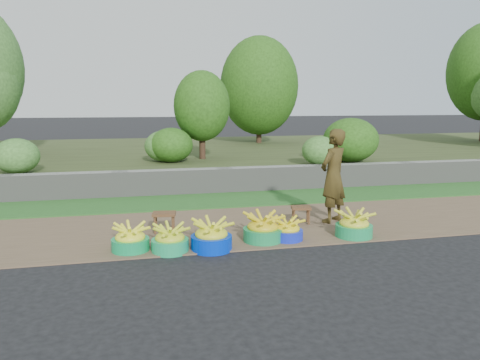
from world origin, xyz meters
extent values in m
plane|color=black|center=(0.00, 0.00, 0.00)|extent=(120.00, 120.00, 0.00)
cube|color=brown|center=(0.00, 1.25, 0.01)|extent=(80.00, 2.50, 0.02)
cube|color=#285E22|center=(0.00, 3.25, 0.02)|extent=(80.00, 1.50, 0.04)
cube|color=gray|center=(0.00, 4.10, 0.28)|extent=(80.00, 0.35, 0.55)
cube|color=#374320|center=(0.00, 9.00, 0.25)|extent=(80.00, 10.00, 0.50)
cylinder|color=#342216|center=(2.61, 10.76, 1.11)|extent=(0.19, 0.19, 1.21)
ellipsoid|color=#285715|center=(2.61, 10.76, 2.56)|extent=(2.82, 2.82, 3.53)
cylinder|color=#342216|center=(-0.15, 6.33, 0.97)|extent=(0.16, 0.16, 0.94)
ellipsoid|color=#285715|center=(-0.15, 6.33, 1.88)|extent=(1.46, 1.46, 1.82)
ellipsoid|color=#41742E|center=(-1.16, 5.93, 0.89)|extent=(0.98, 0.98, 0.78)
ellipsoid|color=#41742E|center=(2.37, 4.45, 0.84)|extent=(0.86, 0.86, 0.69)
ellipsoid|color=#285715|center=(3.34, 4.84, 1.05)|extent=(1.37, 1.37, 1.09)
ellipsoid|color=#41742E|center=(-4.30, 4.64, 0.87)|extent=(0.92, 0.92, 0.73)
ellipsoid|color=#285715|center=(-1.00, 5.78, 0.93)|extent=(1.07, 1.07, 0.85)
cylinder|color=#0E8D4D|center=(-2.02, 0.34, 0.09)|extent=(0.50, 0.50, 0.18)
ellipsoid|color=yellow|center=(-2.02, 0.34, 0.23)|extent=(0.44, 0.44, 0.29)
cylinder|color=#199A5C|center=(-1.51, 0.20, 0.09)|extent=(0.49, 0.49, 0.18)
ellipsoid|color=#BFCC26|center=(-1.51, 0.20, 0.23)|extent=(0.43, 0.43, 0.28)
cylinder|color=#012BC5|center=(-0.96, 0.17, 0.10)|extent=(0.55, 0.55, 0.20)
ellipsoid|color=gold|center=(-0.96, 0.17, 0.26)|extent=(0.49, 0.49, 0.32)
cylinder|color=#198648|center=(-0.18, 0.36, 0.10)|extent=(0.56, 0.56, 0.20)
ellipsoid|color=gold|center=(-0.18, 0.36, 0.26)|extent=(0.49, 0.49, 0.32)
cylinder|color=#1426C3|center=(0.17, 0.34, 0.08)|extent=(0.45, 0.45, 0.16)
ellipsoid|color=yellow|center=(0.17, 0.34, 0.21)|extent=(0.40, 0.40, 0.26)
cylinder|color=#188F4F|center=(1.18, 0.27, 0.10)|extent=(0.54, 0.54, 0.19)
ellipsoid|color=gold|center=(1.18, 0.27, 0.25)|extent=(0.47, 0.47, 0.31)
cube|color=#52341D|center=(-1.52, 1.13, 0.31)|extent=(0.38, 0.31, 0.04)
cylinder|color=#52341D|center=(-1.66, 1.06, 0.15)|extent=(0.04, 0.04, 0.27)
cylinder|color=#52341D|center=(-1.40, 1.02, 0.15)|extent=(0.04, 0.04, 0.27)
cylinder|color=#52341D|center=(-1.64, 1.24, 0.15)|extent=(0.04, 0.04, 0.27)
cylinder|color=#52341D|center=(-1.37, 1.20, 0.15)|extent=(0.04, 0.04, 0.27)
cube|color=#52341D|center=(0.69, 1.17, 0.28)|extent=(0.36, 0.30, 0.04)
cylinder|color=#52341D|center=(0.56, 1.11, 0.14)|extent=(0.03, 0.03, 0.24)
cylinder|color=#52341D|center=(0.79, 1.06, 0.14)|extent=(0.03, 0.03, 0.24)
cylinder|color=#52341D|center=(0.59, 1.27, 0.14)|extent=(0.03, 0.03, 0.24)
cylinder|color=#52341D|center=(0.82, 1.22, 0.14)|extent=(0.03, 0.03, 0.24)
imported|color=black|center=(1.23, 1.15, 0.79)|extent=(0.67, 0.61, 1.53)
camera|label=1|loc=(-1.96, -5.83, 1.97)|focal=35.00mm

